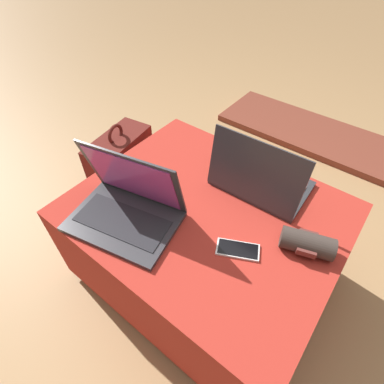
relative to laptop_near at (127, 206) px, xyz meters
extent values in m
plane|color=tan|center=(0.20, 0.21, -0.52)|extent=(14.00, 14.00, 0.00)
cube|color=maroon|center=(0.20, 0.21, -0.49)|extent=(0.93, 0.77, 0.05)
cube|color=#B22D23|center=(0.20, 0.21, -0.26)|extent=(0.97, 0.80, 0.41)
cube|color=#333338|center=(0.01, -0.03, -0.05)|extent=(0.42, 0.33, 0.02)
cube|color=#232328|center=(0.01, -0.04, -0.04)|extent=(0.35, 0.21, 0.00)
cube|color=#333338|center=(-0.01, 0.06, 0.09)|extent=(0.38, 0.15, 0.25)
cube|color=#B23D93|center=(-0.01, 0.06, 0.08)|extent=(0.34, 0.13, 0.22)
cube|color=#333338|center=(0.30, 0.44, -0.05)|extent=(0.36, 0.26, 0.02)
cube|color=#B2B2B7|center=(0.30, 0.45, -0.04)|extent=(0.32, 0.14, 0.00)
cube|color=#333338|center=(0.30, 0.34, 0.08)|extent=(0.36, 0.06, 0.24)
cube|color=green|center=(0.30, 0.35, 0.08)|extent=(0.32, 0.05, 0.22)
cube|color=white|center=(0.39, 0.12, -0.05)|extent=(0.16, 0.12, 0.01)
cube|color=black|center=(0.39, 0.12, -0.05)|extent=(0.14, 0.11, 0.00)
cube|color=#5B1E19|center=(-0.41, 0.31, -0.29)|extent=(0.22, 0.37, 0.45)
cube|color=#4E1A15|center=(-0.51, 0.29, -0.38)|extent=(0.10, 0.28, 0.20)
torus|color=#5B1E19|center=(-0.41, 0.31, -0.04)|extent=(0.03, 0.10, 0.10)
cylinder|color=#3D332D|center=(0.56, 0.26, -0.02)|extent=(0.18, 0.12, 0.07)
cube|color=brown|center=(0.56, 0.26, -0.02)|extent=(0.09, 0.11, 0.02)
cube|color=brown|center=(0.20, 1.60, -0.49)|extent=(1.40, 0.50, 0.04)
camera|label=1|loc=(0.61, -0.41, 0.79)|focal=28.00mm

